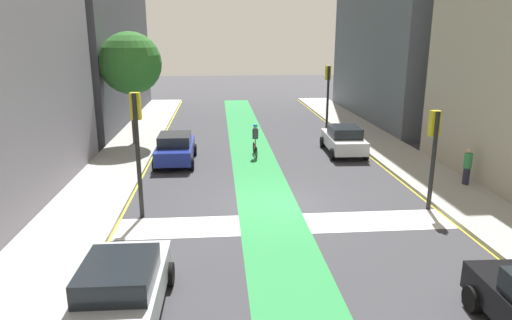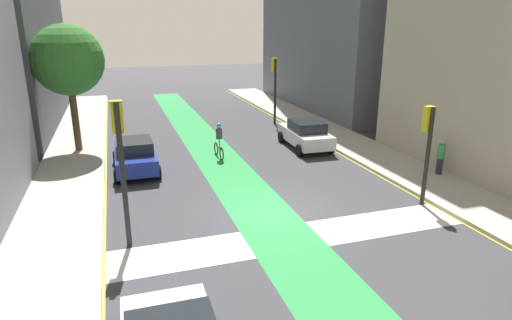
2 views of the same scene
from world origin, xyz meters
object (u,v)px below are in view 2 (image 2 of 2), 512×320
cyclist_in_lane (219,140)px  traffic_signal_near_left (120,147)px  car_white_right_far (306,134)px  street_tree_near (68,61)px  traffic_signal_near_right (428,136)px  car_blue_left_far (135,155)px  pedestrian_sidewalk_right_a (441,157)px  traffic_signal_far_right (275,78)px

cyclist_in_lane → traffic_signal_near_left: bearing=-121.0°
car_white_right_far → street_tree_near: (-12.03, 2.98, 4.08)m
traffic_signal_near_right → car_white_right_far: traffic_signal_near_right is taller
car_blue_left_far → street_tree_near: size_ratio=0.64×
cyclist_in_lane → pedestrian_sidewalk_right_a: size_ratio=1.15×
traffic_signal_far_right → car_white_right_far: bearing=-94.7°
traffic_signal_far_right → car_white_right_far: (-0.53, -6.42, -2.33)m
car_blue_left_far → street_tree_near: bearing=123.2°
car_blue_left_far → cyclist_in_lane: (4.25, 0.88, 0.17)m
traffic_signal_near_left → street_tree_near: (-2.13, 11.44, 1.70)m
cyclist_in_lane → traffic_signal_far_right: bearing=50.6°
traffic_signal_near_left → pedestrian_sidewalk_right_a: (13.67, 2.13, -2.22)m
traffic_signal_near_right → car_blue_left_far: traffic_signal_near_right is taller
traffic_signal_far_right → car_blue_left_far: traffic_signal_far_right is taller
cyclist_in_lane → pedestrian_sidewalk_right_a: (8.79, -5.99, -0.01)m
car_blue_left_far → pedestrian_sidewalk_right_a: 14.01m
car_blue_left_far → pedestrian_sidewalk_right_a: pedestrian_sidewalk_right_a is taller
traffic_signal_near_right → car_white_right_far: 8.87m
traffic_signal_far_right → car_white_right_far: size_ratio=1.05×
car_blue_left_far → pedestrian_sidewalk_right_a: (13.04, -5.11, 0.16)m
traffic_signal_far_right → street_tree_near: 13.14m
traffic_signal_near_right → traffic_signal_far_right: 15.04m
traffic_signal_near_left → traffic_signal_far_right: (10.43, 14.88, -0.05)m
traffic_signal_near_left → street_tree_near: bearing=100.5°
cyclist_in_lane → street_tree_near: size_ratio=0.28×
cyclist_in_lane → car_white_right_far: bearing=3.9°
street_tree_near → car_white_right_far: bearing=-13.9°
car_white_right_far → street_tree_near: bearing=166.1°
pedestrian_sidewalk_right_a → cyclist_in_lane: bearing=145.7°
car_white_right_far → pedestrian_sidewalk_right_a: 7.36m
street_tree_near → traffic_signal_far_right: bearing=15.3°
car_white_right_far → cyclist_in_lane: (-5.03, -0.34, 0.17)m
traffic_signal_far_right → car_white_right_far: traffic_signal_far_right is taller
traffic_signal_near_right → street_tree_near: 17.56m
street_tree_near → cyclist_in_lane: bearing=-25.4°
cyclist_in_lane → car_blue_left_far: bearing=-168.3°
traffic_signal_near_left → car_white_right_far: 13.25m
traffic_signal_near_right → cyclist_in_lane: 10.36m
traffic_signal_near_right → street_tree_near: (-13.01, 11.59, 2.20)m
street_tree_near → pedestrian_sidewalk_right_a: bearing=-30.5°
traffic_signal_near_left → car_white_right_far: size_ratio=1.07×
car_white_right_far → cyclist_in_lane: size_ratio=2.30×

